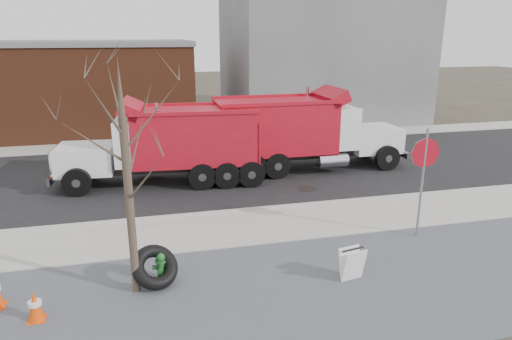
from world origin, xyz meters
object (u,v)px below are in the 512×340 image
object	(u,v)px
stop_sign	(424,165)
sandwich_board	(352,264)
fire_hydrant	(161,269)
dump_truck_red_b	(170,142)
truck_tire	(155,267)
dump_truck_red_a	(299,130)

from	to	relation	value
stop_sign	sandwich_board	distance (m)	3.82
fire_hydrant	dump_truck_red_b	bearing A→B (deg)	93.57
fire_hydrant	stop_sign	world-z (taller)	stop_sign
stop_sign	dump_truck_red_b	world-z (taller)	dump_truck_red_b
truck_tire	dump_truck_red_a	bearing A→B (deg)	52.65
dump_truck_red_b	truck_tire	bearing A→B (deg)	87.95
stop_sign	dump_truck_red_a	world-z (taller)	dump_truck_red_a
fire_hydrant	sandwich_board	world-z (taller)	sandwich_board
truck_tire	stop_sign	world-z (taller)	stop_sign
stop_sign	dump_truck_red_a	xyz separation A→B (m)	(-1.13, 7.24, -0.39)
stop_sign	fire_hydrant	bearing A→B (deg)	-151.07
fire_hydrant	dump_truck_red_b	distance (m)	7.61
sandwich_board	dump_truck_red_b	world-z (taller)	dump_truck_red_b
fire_hydrant	sandwich_board	size ratio (longest dim) A/B	0.93
fire_hydrant	dump_truck_red_a	world-z (taller)	dump_truck_red_a
fire_hydrant	sandwich_board	bearing A→B (deg)	-3.82
sandwich_board	dump_truck_red_a	size ratio (longest dim) A/B	0.09
truck_tire	sandwich_board	distance (m)	4.58
fire_hydrant	stop_sign	size ratio (longest dim) A/B	0.24
fire_hydrant	stop_sign	distance (m)	7.51
dump_truck_red_a	truck_tire	bearing A→B (deg)	-127.84
stop_sign	dump_truck_red_a	bearing A→B (deg)	121.30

